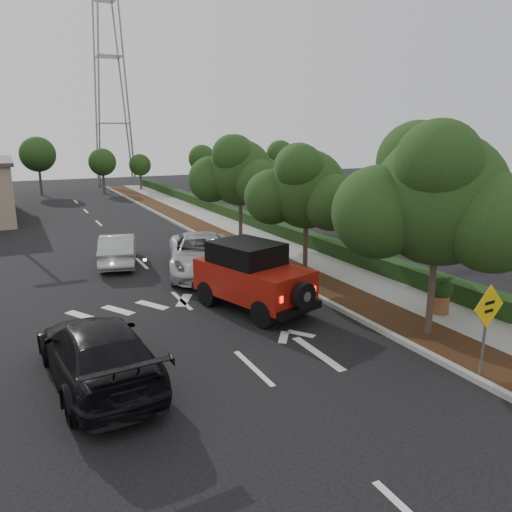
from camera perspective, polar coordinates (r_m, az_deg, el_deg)
ground at (r=13.38m, az=-0.30°, el=-12.67°), size 120.00×120.00×0.00m
curb at (r=25.49m, az=-2.86°, el=0.48°), size 0.20×70.00×0.15m
planting_strip at (r=25.89m, az=-0.83°, el=0.68°), size 1.80×70.00×0.12m
sidewalk at (r=26.75m, az=2.84°, el=1.09°), size 2.00×70.00×0.12m
hedge at (r=27.37m, az=5.41°, el=2.07°), size 0.80×70.00×0.80m
transmission_tower at (r=60.12m, az=-15.57°, el=7.70°), size 7.00×4.00×28.00m
street_tree_near at (r=16.08m, az=18.98°, el=-8.74°), size 3.80×3.80×5.92m
street_tree_mid at (r=21.24m, az=5.58°, el=-2.53°), size 3.20×3.20×5.32m
street_tree_far at (r=26.79m, az=-1.75°, el=0.99°), size 3.40×3.40×5.62m
red_jeep at (r=17.24m, az=-0.83°, el=-2.24°), size 3.15×4.79×2.35m
silver_suv_ahead at (r=21.86m, az=-6.24°, el=0.19°), size 4.39×6.55×1.67m
black_suv_oncoming at (r=12.93m, az=-17.65°, el=-10.44°), size 2.65×5.66×1.60m
silver_sedan_oncoming at (r=24.00m, az=-15.50°, el=0.74°), size 2.54×4.65×1.45m
speed_hump_sign at (r=13.38m, az=24.90°, el=-6.45°), size 1.10×0.12×2.35m
terracotta_planter at (r=17.70m, az=20.40°, el=-3.81°), size 0.74×0.74×1.28m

